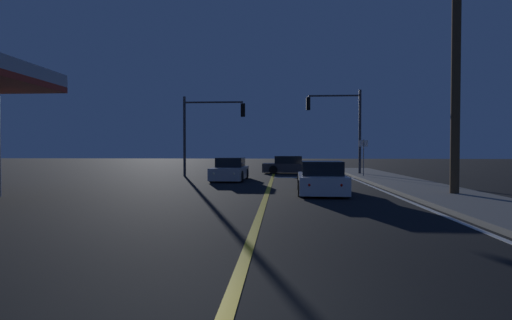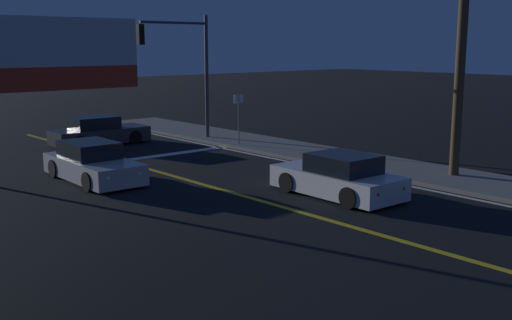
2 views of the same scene
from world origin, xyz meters
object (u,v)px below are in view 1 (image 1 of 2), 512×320
car_lead_oncoming_charcoal (291,166)px  utility_pole_right (456,42)px  traffic_signal_near_right (341,119)px  car_mid_block_silver (230,170)px  car_side_waiting_white (321,179)px  street_sign_corner (364,152)px  traffic_signal_far_left (207,123)px

car_lead_oncoming_charcoal → utility_pole_right: (5.87, -15.07, 5.30)m
traffic_signal_near_right → car_lead_oncoming_charcoal: bearing=-31.6°
car_mid_block_silver → utility_pole_right: bearing=141.3°
car_mid_block_silver → traffic_signal_near_right: bearing=-144.9°
car_lead_oncoming_charcoal → utility_pole_right: bearing=23.5°
car_side_waiting_white → traffic_signal_near_right: bearing=79.8°
car_mid_block_silver → street_sign_corner: (8.26, 2.07, 1.08)m
traffic_signal_near_right → car_mid_block_silver: bearing=33.9°
utility_pole_right → traffic_signal_far_left: bearing=135.3°
car_mid_block_silver → car_side_waiting_white: bearing=124.9°
traffic_signal_near_right → traffic_signal_far_left: 9.37m
car_mid_block_silver → street_sign_corner: size_ratio=1.84×
car_side_waiting_white → traffic_signal_near_right: (2.51, 11.94, 3.43)m
traffic_signal_near_right → utility_pole_right: size_ratio=0.53×
car_mid_block_silver → utility_pole_right: (9.66, -8.09, 5.30)m
car_side_waiting_white → traffic_signal_near_right: traffic_signal_near_right is taller
car_mid_block_silver → street_sign_corner: bearing=-164.8°
car_side_waiting_white → traffic_signal_far_left: size_ratio=0.79×
car_lead_oncoming_charcoal → car_side_waiting_white: bearing=6.0°
traffic_signal_near_right → car_side_waiting_white: bearing=78.1°
car_lead_oncoming_charcoal → traffic_signal_near_right: 5.30m
car_side_waiting_white → car_mid_block_silver: 8.51m
traffic_signal_near_right → street_sign_corner: traffic_signal_near_right is taller
car_lead_oncoming_charcoal → street_sign_corner: (4.47, -4.92, 1.08)m
car_mid_block_silver → traffic_signal_far_left: 5.07m
traffic_signal_far_left → traffic_signal_near_right: bearing=8.6°
car_mid_block_silver → utility_pole_right: 13.67m
car_lead_oncoming_charcoal → street_sign_corner: 6.73m
car_lead_oncoming_charcoal → traffic_signal_near_right: traffic_signal_near_right is taller
car_mid_block_silver → utility_pole_right: size_ratio=0.40×
car_lead_oncoming_charcoal → traffic_signal_near_right: bearing=60.6°
car_mid_block_silver → traffic_signal_near_right: traffic_signal_near_right is taller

